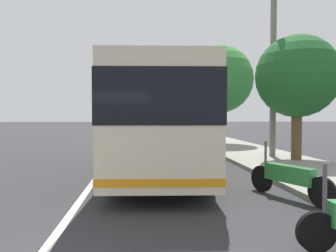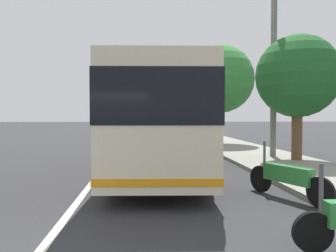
% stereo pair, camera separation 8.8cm
% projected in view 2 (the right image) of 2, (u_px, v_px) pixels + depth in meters
% --- Properties ---
extents(sidewalk_curb, '(110.00, 3.60, 0.14)m').
position_uv_depth(sidewalk_curb, '(277.00, 161.00, 13.29)').
color(sidewalk_curb, gray).
rests_on(sidewalk_curb, ground).
extents(lane_divider_line, '(110.00, 0.16, 0.01)m').
position_uv_depth(lane_divider_line, '(105.00, 165.00, 12.75)').
color(lane_divider_line, silver).
rests_on(lane_divider_line, ground).
extents(coach_bus, '(10.26, 3.19, 3.25)m').
position_uv_depth(coach_bus, '(159.00, 117.00, 11.38)').
color(coach_bus, beige).
rests_on(coach_bus, ground).
extents(motorcycle_nearest_curb, '(2.19, 1.03, 1.28)m').
position_uv_depth(motorcycle_nearest_curb, '(287.00, 178.00, 7.48)').
color(motorcycle_nearest_curb, black).
rests_on(motorcycle_nearest_curb, ground).
extents(car_far_distant, '(4.50, 1.97, 1.41)m').
position_uv_depth(car_far_distant, '(151.00, 129.00, 31.44)').
color(car_far_distant, red).
rests_on(car_far_distant, ground).
extents(car_ahead_same_lane, '(4.66, 1.93, 1.52)m').
position_uv_depth(car_ahead_same_lane, '(113.00, 125.00, 44.65)').
color(car_ahead_same_lane, gray).
rests_on(car_ahead_same_lane, ground).
extents(roadside_tree_mid_block, '(3.31, 3.31, 5.16)m').
position_uv_depth(roadside_tree_mid_block, '(298.00, 77.00, 13.19)').
color(roadside_tree_mid_block, brown).
rests_on(roadside_tree_mid_block, ground).
extents(roadside_tree_far_block, '(4.32, 4.32, 6.42)m').
position_uv_depth(roadside_tree_far_block, '(220.00, 79.00, 21.01)').
color(roadside_tree_far_block, brown).
rests_on(roadside_tree_far_block, ground).
extents(utility_pole, '(0.26, 0.26, 8.15)m').
position_uv_depth(utility_pole, '(274.00, 66.00, 14.36)').
color(utility_pole, slate).
rests_on(utility_pole, ground).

